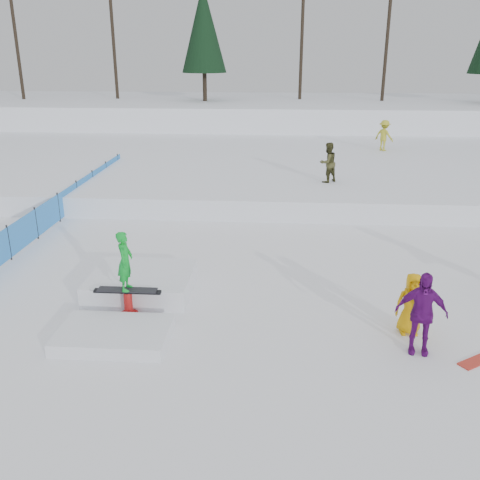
# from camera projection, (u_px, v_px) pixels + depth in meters

# --- Properties ---
(ground) EXTENTS (120.00, 120.00, 0.00)m
(ground) POSITION_uv_depth(u_px,v_px,m) (214.00, 309.00, 13.10)
(ground) COLOR white
(snow_berm) EXTENTS (60.00, 14.00, 2.40)m
(snow_berm) POSITION_uv_depth(u_px,v_px,m) (260.00, 116.00, 40.86)
(snow_berm) COLOR white
(snow_berm) RESTS_ON ground
(snow_midrise) EXTENTS (50.00, 18.00, 0.80)m
(snow_midrise) POSITION_uv_depth(u_px,v_px,m) (250.00, 163.00, 27.98)
(snow_midrise) COLOR white
(snow_midrise) RESTS_ON ground
(safety_fence) EXTENTS (0.05, 16.00, 1.10)m
(safety_fence) POSITION_uv_depth(u_px,v_px,m) (59.00, 207.00, 19.55)
(safety_fence) COLOR #2E81D9
(safety_fence) RESTS_ON ground
(treeline) EXTENTS (40.24, 4.22, 10.50)m
(treeline) POSITION_uv_depth(u_px,v_px,m) (350.00, 27.00, 36.71)
(treeline) COLOR black
(treeline) RESTS_ON snow_berm
(walker_olive) EXTENTS (1.01, 0.97, 1.64)m
(walker_olive) POSITION_uv_depth(u_px,v_px,m) (328.00, 163.00, 21.91)
(walker_olive) COLOR #3A391B
(walker_olive) RESTS_ON snow_midrise
(walker_ygreen) EXTENTS (1.19, 1.15, 1.63)m
(walker_ygreen) POSITION_uv_depth(u_px,v_px,m) (384.00, 135.00, 28.77)
(walker_ygreen) COLOR gold
(walker_ygreen) RESTS_ON snow_midrise
(spectator_purple) EXTENTS (1.11, 0.60, 1.80)m
(spectator_purple) POSITION_uv_depth(u_px,v_px,m) (421.00, 313.00, 10.97)
(spectator_purple) COLOR #600E70
(spectator_purple) RESTS_ON ground
(spectator_yellow) EXTENTS (0.70, 0.45, 1.43)m
(spectator_yellow) POSITION_uv_depth(u_px,v_px,m) (411.00, 304.00, 11.79)
(spectator_yellow) COLOR #D59706
(spectator_yellow) RESTS_ON ground
(jib_rail_feature) EXTENTS (2.60, 4.40, 2.11)m
(jib_rail_feature) POSITION_uv_depth(u_px,v_px,m) (135.00, 293.00, 13.23)
(jib_rail_feature) COLOR white
(jib_rail_feature) RESTS_ON ground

